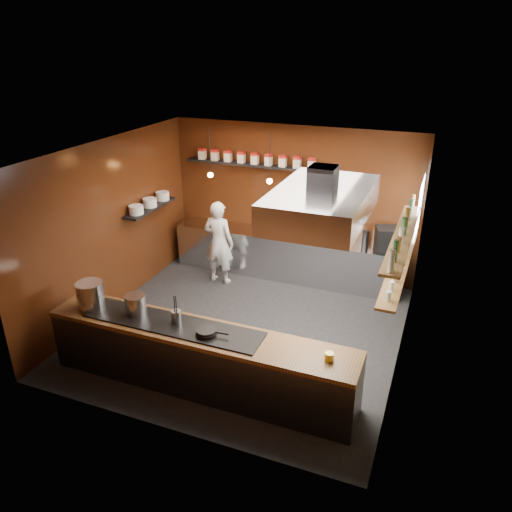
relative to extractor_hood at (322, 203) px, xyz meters
The scene contains 26 objects.
floor 2.85m from the extractor_hood, 162.90° to the left, with size 5.00×5.00×0.00m, color black.
back_wall 3.33m from the extractor_hood, 114.15° to the left, with size 5.00×5.00×0.00m, color #3F190B.
left_wall 3.95m from the extractor_hood, behind, with size 5.00×5.00×0.00m, color #3F190B.
right_wall 1.62m from the extractor_hood, 18.43° to the left, with size 5.00×5.00×0.00m, color #424125.
ceiling 1.45m from the extractor_hood, 162.90° to the left, with size 5.00×5.00×0.00m, color silver.
window_pane 2.47m from the extractor_hood, 61.29° to the left, with size 1.00×1.00×0.00m, color white.
prep_counter 3.54m from the extractor_hood, 116.83° to the left, with size 4.60×0.65×0.90m, color silver.
pass_counter 2.70m from the extractor_hood, 137.38° to the right, with size 4.40×0.72×0.94m.
tin_shelf 3.54m from the extractor_hood, 128.56° to the left, with size 2.60×0.26×0.04m, color black.
plate_shelf 4.02m from the extractor_hood, 158.96° to the left, with size 0.30×1.40×0.04m, color black.
bottle_shelf_upper 1.38m from the extractor_hood, 33.94° to the left, with size 0.26×2.80×0.04m, color brown.
bottle_shelf_lower 1.64m from the extractor_hood, 33.94° to the left, with size 0.26×2.80×0.04m, color brown.
extractor_hood is the anchor object (origin of this frame).
pendant_left 3.44m from the extractor_hood, 142.13° to the left, with size 0.10×0.10×0.95m.
pendant_right 2.60m from the extractor_hood, 125.54° to the left, with size 0.10×0.10×0.95m.
storage_tins 3.44m from the extractor_hood, 126.60° to the left, with size 2.43×0.13×0.22m.
plate_stacks 3.99m from the extractor_hood, 158.96° to the left, with size 0.26×1.16×0.16m.
bottles 1.33m from the extractor_hood, 33.94° to the left, with size 0.06×2.66×0.24m.
wine_glasses 1.59m from the extractor_hood, 33.94° to the left, with size 0.07×2.37×0.13m.
stockpot_large 3.54m from the extractor_hood, 158.17° to the right, with size 0.39×0.39×0.38m, color silver.
stockpot_small 2.95m from the extractor_hood, 153.80° to the right, with size 0.30×0.30×0.28m, color silver.
utensil_crock 2.50m from the extractor_hood, 145.25° to the right, with size 0.14×0.14×0.18m, color #B4B7BB.
frying_pan 2.29m from the extractor_hood, 131.85° to the right, with size 0.46×0.29×0.07m.
butter_jar 2.01m from the extractor_hood, 67.56° to the right, with size 0.11×0.11×0.10m, color yellow.
espresso_machine 3.03m from the extractor_hood, 76.31° to the left, with size 0.41×0.39×0.41m, color black.
chef 3.51m from the extractor_hood, 142.74° to the left, with size 0.61×0.40×1.67m, color white.
Camera 1 is at (2.82, -6.61, 4.57)m, focal length 35.00 mm.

